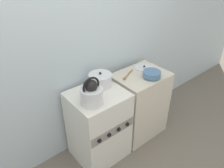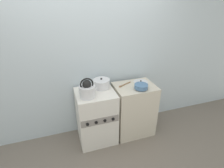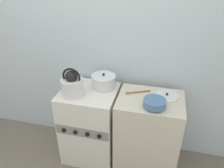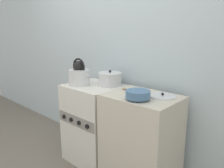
# 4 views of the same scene
# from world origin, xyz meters

# --- Properties ---
(ground_plane) EXTENTS (12.00, 12.00, 0.00)m
(ground_plane) POSITION_xyz_m (0.00, 0.00, 0.00)
(ground_plane) COLOR #70665B
(wall_back) EXTENTS (7.00, 0.06, 2.50)m
(wall_back) POSITION_xyz_m (0.00, 0.59, 1.25)
(wall_back) COLOR silver
(wall_back) RESTS_ON ground_plane
(stove) EXTENTS (0.58, 0.54, 0.87)m
(stove) POSITION_xyz_m (-0.00, 0.26, 0.43)
(stove) COLOR silver
(stove) RESTS_ON ground_plane
(counter) EXTENTS (0.63, 0.49, 0.88)m
(counter) POSITION_xyz_m (0.63, 0.24, 0.44)
(counter) COLOR beige
(counter) RESTS_ON ground_plane
(kettle) EXTENTS (0.27, 0.22, 0.29)m
(kettle) POSITION_xyz_m (-0.13, 0.17, 0.98)
(kettle) COLOR silver
(kettle) RESTS_ON stove
(cooking_pot) EXTENTS (0.25, 0.25, 0.16)m
(cooking_pot) POSITION_xyz_m (0.13, 0.37, 0.94)
(cooking_pot) COLOR silver
(cooking_pot) RESTS_ON stove
(enamel_bowl) EXTENTS (0.20, 0.20, 0.08)m
(enamel_bowl) POSITION_xyz_m (0.67, 0.12, 0.92)
(enamel_bowl) COLOR #4C729E
(enamel_bowl) RESTS_ON counter
(loose_pot_lid) EXTENTS (0.23, 0.23, 0.03)m
(loose_pot_lid) POSITION_xyz_m (0.78, 0.34, 0.89)
(loose_pot_lid) COLOR silver
(loose_pot_lid) RESTS_ON counter
(wooden_spoon) EXTENTS (0.25, 0.13, 0.02)m
(wooden_spoon) POSITION_xyz_m (0.48, 0.32, 0.89)
(wooden_spoon) COLOR olive
(wooden_spoon) RESTS_ON counter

